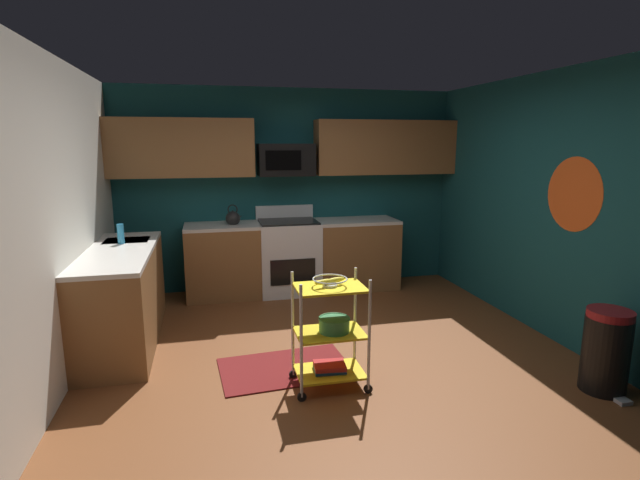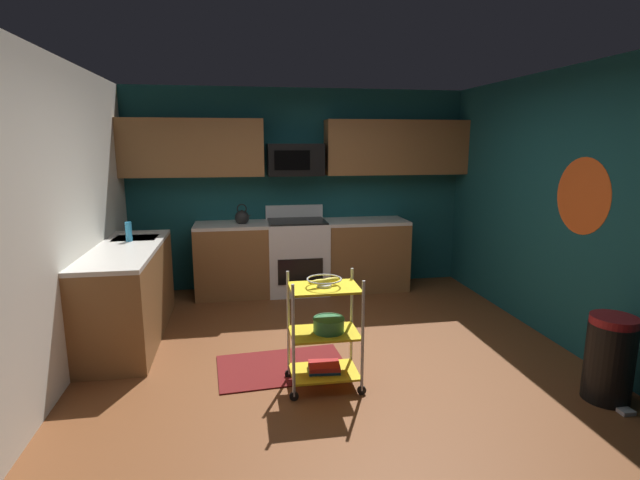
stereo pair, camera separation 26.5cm
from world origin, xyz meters
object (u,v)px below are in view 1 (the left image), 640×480
object	(u,v)px
oven_range	(288,256)
rolling_cart	(330,333)
mixing_bowl_large	(334,324)
dish_soap_bottle	(121,234)
microwave	(286,160)
book_stack	(330,367)
fruit_bowl	(330,281)
kettle	(233,218)
trash_can	(606,351)

from	to	relation	value
oven_range	rolling_cart	bearing A→B (deg)	-92.20
mixing_bowl_large	dish_soap_bottle	xyz separation A→B (m)	(-1.78, 1.60, 0.50)
microwave	mixing_bowl_large	xyz separation A→B (m)	(-0.06, -2.65, -1.18)
book_stack	microwave	bearing A→B (deg)	87.90
book_stack	dish_soap_bottle	bearing A→B (deg)	137.46
rolling_cart	fruit_bowl	size ratio (longest dim) A/B	3.36
mixing_bowl_large	dish_soap_bottle	distance (m)	2.45
oven_range	fruit_bowl	distance (m)	2.58
oven_range	kettle	world-z (taller)	kettle
microwave	mixing_bowl_large	world-z (taller)	microwave
book_stack	trash_can	size ratio (longest dim) A/B	0.40
rolling_cart	trash_can	size ratio (longest dim) A/B	1.39
trash_can	book_stack	bearing A→B (deg)	165.06
rolling_cart	mixing_bowl_large	xyz separation A→B (m)	(0.04, 0.00, 0.07)
fruit_bowl	trash_can	world-z (taller)	fruit_bowl
rolling_cart	mixing_bowl_large	world-z (taller)	rolling_cart
dish_soap_bottle	trash_can	bearing A→B (deg)	-29.44
oven_range	dish_soap_bottle	world-z (taller)	dish_soap_bottle
microwave	fruit_bowl	distance (m)	2.78
kettle	trash_can	distance (m)	4.14
oven_range	fruit_bowl	xyz separation A→B (m)	(-0.10, -2.54, 0.40)
mixing_bowl_large	microwave	bearing A→B (deg)	88.66
dish_soap_bottle	trash_can	size ratio (longest dim) A/B	0.30
rolling_cart	fruit_bowl	bearing A→B (deg)	104.04
oven_range	rolling_cart	size ratio (longest dim) A/B	1.20
rolling_cart	book_stack	world-z (taller)	rolling_cart
kettle	trash_can	xyz separation A→B (m)	(2.67, -3.09, -0.67)
mixing_bowl_large	book_stack	bearing A→B (deg)	-180.00
book_stack	trash_can	xyz separation A→B (m)	(2.07, -0.55, 0.17)
rolling_cart	book_stack	xyz separation A→B (m)	(-0.00, -0.00, -0.29)
dish_soap_bottle	oven_range	bearing A→B (deg)	27.01
book_stack	rolling_cart	bearing A→B (deg)	63.43
rolling_cart	kettle	size ratio (longest dim) A/B	3.47
oven_range	dish_soap_bottle	size ratio (longest dim) A/B	5.50
fruit_bowl	dish_soap_bottle	xyz separation A→B (m)	(-1.75, 1.60, 0.14)
microwave	rolling_cart	world-z (taller)	microwave
microwave	trash_can	distance (m)	4.01
mixing_bowl_large	trash_can	size ratio (longest dim) A/B	0.38
rolling_cart	kettle	distance (m)	2.66
microwave	book_stack	distance (m)	3.07
oven_range	fruit_bowl	size ratio (longest dim) A/B	4.04
kettle	fruit_bowl	bearing A→B (deg)	-76.90
oven_range	trash_can	xyz separation A→B (m)	(1.98, -3.10, -0.15)
kettle	mixing_bowl_large	bearing A→B (deg)	-76.14
fruit_bowl	kettle	world-z (taller)	kettle
microwave	dish_soap_bottle	xyz separation A→B (m)	(-1.85, -1.05, -0.68)
trash_can	mixing_bowl_large	bearing A→B (deg)	164.82
fruit_bowl	trash_can	distance (m)	2.22
kettle	rolling_cart	bearing A→B (deg)	-76.90
mixing_bowl_large	dish_soap_bottle	bearing A→B (deg)	138.03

